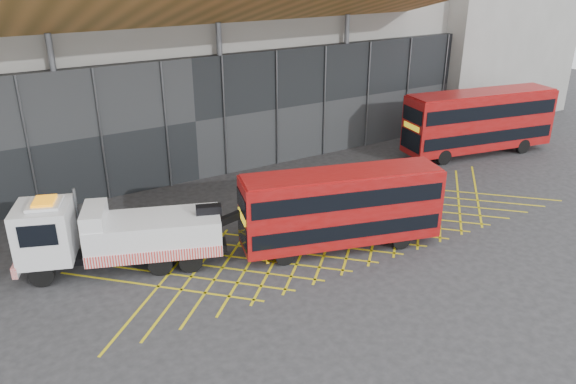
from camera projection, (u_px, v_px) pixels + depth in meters
ground_plane at (252, 259)px, 27.69m from camera, size 120.00×120.00×0.00m
road_markings at (343, 232)px, 30.37m from camera, size 27.96×7.16×0.01m
construction_building at (151, 30)px, 39.60m from camera, size 55.00×23.97×18.00m
east_building at (475, 0)px, 51.70m from camera, size 15.00×12.00×20.00m
recovery_truck at (114, 234)px, 26.30m from camera, size 10.77×5.73×3.83m
bus_towed at (341, 206)px, 28.01m from camera, size 10.32×5.00×4.10m
bus_second at (479, 120)px, 41.44m from camera, size 11.92×4.76×4.74m
worker at (265, 246)px, 27.10m from camera, size 0.47×0.68×1.78m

